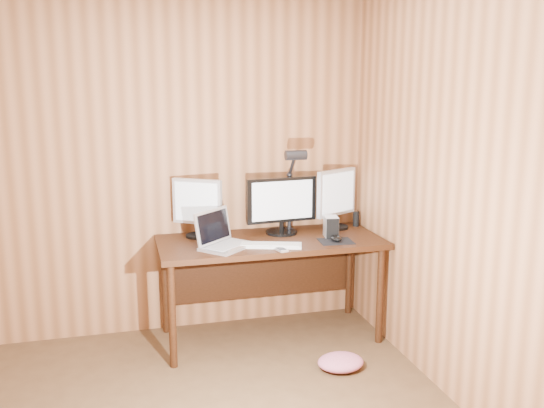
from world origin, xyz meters
name	(u,v)px	position (x,y,z in m)	size (l,w,h in m)	color
room_shell	(147,236)	(0.00, 0.00, 1.25)	(4.00, 4.00, 4.00)	#533820
desk	(268,253)	(0.93, 1.70, 0.63)	(1.60, 0.70, 0.75)	black
monitor_center	(282,205)	(1.06, 1.78, 0.97)	(0.54, 0.24, 0.42)	black
monitor_left	(197,206)	(0.44, 1.83, 0.98)	(0.34, 0.24, 0.43)	black
monitor_right	(336,197)	(1.51, 1.82, 1.00)	(0.37, 0.23, 0.46)	black
laptop	(221,238)	(0.56, 1.53, 0.81)	(0.44, 0.44, 0.25)	silver
keyboard	(270,245)	(0.88, 1.45, 0.76)	(0.45, 0.26, 0.02)	silver
mousepad	(336,241)	(1.37, 1.45, 0.75)	(0.23, 0.19, 0.00)	black
mouse	(336,238)	(1.37, 1.45, 0.77)	(0.07, 0.12, 0.04)	black
hard_drive	(331,227)	(1.38, 1.58, 0.83)	(0.12, 0.15, 0.15)	silver
phone	(281,249)	(0.93, 1.33, 0.76)	(0.08, 0.12, 0.02)	silver
speaker	(356,219)	(1.69, 1.85, 0.81)	(0.05, 0.05, 0.12)	black
desk_lamp	(293,178)	(1.14, 1.75, 1.17)	(0.15, 0.22, 0.67)	black
fabric_pile	(341,362)	(1.25, 1.02, 0.05)	(0.31, 0.25, 0.10)	#C9617D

